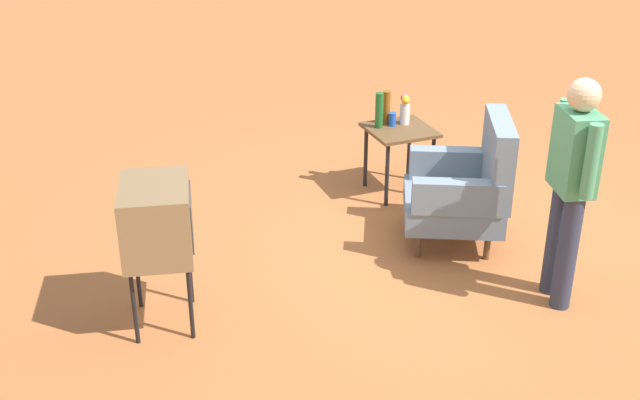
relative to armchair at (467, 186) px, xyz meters
name	(u,v)px	position (x,y,z in m)	size (l,w,h in m)	color
ground_plane	(449,254)	(0.14, -0.20, -0.50)	(60.00, 60.00, 0.00)	#AD6033
armchair	(467,186)	(0.00, 0.00, 0.00)	(1.02, 1.03, 1.06)	brown
side_table	(400,138)	(-1.06, -0.06, 0.03)	(0.56, 0.56, 0.62)	black
tv_on_stand	(157,220)	(0.24, -2.48, 0.28)	(0.68, 0.56, 1.03)	black
person_standing	(572,179)	(0.98, 0.18, 0.44)	(0.55, 0.31, 1.64)	#2D3347
soda_can_blue	(392,119)	(-1.15, -0.09, 0.18)	(0.07, 0.07, 0.12)	blue
bottle_wine_green	(379,110)	(-1.15, -0.23, 0.28)	(0.07, 0.07, 0.32)	#1E5623
bottle_tall_amber	(386,107)	(-1.23, -0.12, 0.27)	(0.07, 0.07, 0.30)	brown
flower_vase	(405,108)	(-1.15, 0.03, 0.27)	(0.14, 0.10, 0.27)	silver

